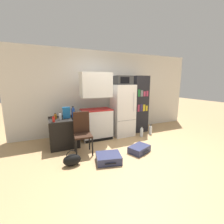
{
  "coord_description": "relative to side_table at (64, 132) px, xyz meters",
  "views": [
    {
      "loc": [
        -1.86,
        -2.85,
        1.68
      ],
      "look_at": [
        -0.26,
        0.85,
        0.88
      ],
      "focal_mm": 24.0,
      "sensor_mm": 36.0,
      "label": 1
    }
  ],
  "objects": [
    {
      "name": "bookshelf",
      "position": [
        2.54,
        0.21,
        0.58
      ],
      "size": [
        0.51,
        0.37,
        1.89
      ],
      "color": "black",
      "rests_on": "ground_plane"
    },
    {
      "name": "suitcase_large_flat",
      "position": [
        1.64,
        -1.19,
        -0.29
      ],
      "size": [
        0.6,
        0.51,
        0.16
      ],
      "rotation": [
        0.0,
        0.0,
        0.39
      ],
      "color": "navy",
      "rests_on": "ground_plane"
    },
    {
      "name": "microwave",
      "position": [
        1.84,
        0.09,
        1.38
      ],
      "size": [
        0.51,
        0.41,
        0.27
      ],
      "color": "#333333",
      "rests_on": "refrigerator"
    },
    {
      "name": "ground_plane",
      "position": [
        1.53,
        -1.21,
        -0.37
      ],
      "size": [
        24.0,
        24.0,
        0.0
      ],
      "primitive_type": "plane",
      "color": "tan"
    },
    {
      "name": "handbag",
      "position": [
        0.03,
        -1.15,
        -0.25
      ],
      "size": [
        0.36,
        0.2,
        0.33
      ],
      "color": "black",
      "rests_on": "ground_plane"
    },
    {
      "name": "kitchen_hutch",
      "position": [
        0.97,
        0.12,
        0.54
      ],
      "size": [
        0.89,
        0.55,
        1.96
      ],
      "color": "silver",
      "rests_on": "ground_plane"
    },
    {
      "name": "wall_back",
      "position": [
        1.73,
        0.79,
        0.97
      ],
      "size": [
        6.4,
        0.1,
        2.68
      ],
      "color": "silver",
      "rests_on": "ground_plane"
    },
    {
      "name": "side_table",
      "position": [
        0.0,
        0.0,
        0.0
      ],
      "size": [
        0.72,
        0.78,
        0.74
      ],
      "color": "black",
      "rests_on": "ground_plane"
    },
    {
      "name": "bottle_blue_soda",
      "position": [
        0.29,
        0.07,
        0.5
      ],
      "size": [
        0.09,
        0.09,
        0.3
      ],
      "color": "#1E47A3",
      "rests_on": "side_table"
    },
    {
      "name": "bottle_amber_beer",
      "position": [
        -0.18,
        0.01,
        0.44
      ],
      "size": [
        0.08,
        0.08,
        0.16
      ],
      "color": "brown",
      "rests_on": "side_table"
    },
    {
      "name": "bottle_clear_short",
      "position": [
        -0.07,
        -0.1,
        0.45
      ],
      "size": [
        0.07,
        0.07,
        0.19
      ],
      "color": "silver",
      "rests_on": "side_table"
    },
    {
      "name": "chair",
      "position": [
        0.37,
        -0.63,
        0.2
      ],
      "size": [
        0.43,
        0.43,
        0.99
      ],
      "rotation": [
        0.0,
        0.0,
        -0.07
      ],
      "color": "black",
      "rests_on": "ground_plane"
    },
    {
      "name": "bottle_ketchup_red",
      "position": [
        -0.24,
        -0.29,
        0.44
      ],
      "size": [
        0.06,
        0.06,
        0.16
      ],
      "color": "#AD1914",
      "rests_on": "side_table"
    },
    {
      "name": "refrigerator",
      "position": [
        1.84,
        0.1,
        0.43
      ],
      "size": [
        0.65,
        0.61,
        1.61
      ],
      "color": "white",
      "rests_on": "ground_plane"
    },
    {
      "name": "bottle_wine_dark",
      "position": [
        0.3,
        0.21,
        0.49
      ],
      "size": [
        0.07,
        0.07,
        0.28
      ],
      "color": "black",
      "rests_on": "side_table"
    },
    {
      "name": "water_bottle_middle",
      "position": [
        2.7,
        -0.24,
        -0.23
      ],
      "size": [
        0.1,
        0.1,
        0.33
      ],
      "color": "silver",
      "rests_on": "ground_plane"
    },
    {
      "name": "cereal_box",
      "position": [
        0.1,
        -0.01,
        0.52
      ],
      "size": [
        0.19,
        0.07,
        0.3
      ],
      "color": "#1E66A8",
      "rests_on": "side_table"
    },
    {
      "name": "suitcase_small_flat",
      "position": [
        0.77,
        -1.31,
        -0.29
      ],
      "size": [
        0.6,
        0.53,
        0.17
      ],
      "rotation": [
        0.0,
        0.0,
        -0.21
      ],
      "color": "navy",
      "rests_on": "ground_plane"
    },
    {
      "name": "water_bottle_front",
      "position": [
        2.31,
        -0.3,
        -0.23
      ],
      "size": [
        0.1,
        0.1,
        0.34
      ],
      "color": "silver",
      "rests_on": "ground_plane"
    }
  ]
}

